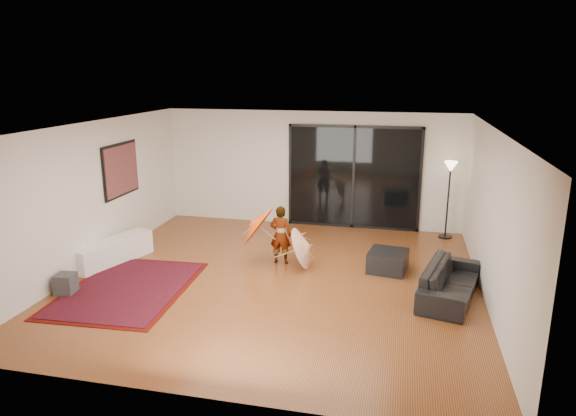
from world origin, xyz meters
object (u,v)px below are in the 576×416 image
(sofa, at_px, (450,281))
(ottoman, at_px, (388,261))
(child, at_px, (281,235))
(media_console, at_px, (113,251))

(sofa, distance_m, ottoman, 1.39)
(child, bearing_deg, media_console, 13.30)
(media_console, distance_m, sofa, 6.20)
(sofa, xyz_separation_m, ottoman, (-1.03, 0.94, -0.08))
(sofa, bearing_deg, media_console, 102.11)
(ottoman, bearing_deg, child, -178.89)
(ottoman, height_order, child, child)
(ottoman, bearing_deg, media_console, -171.99)
(ottoman, distance_m, child, 2.06)
(ottoman, xyz_separation_m, child, (-2.03, -0.04, 0.37))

